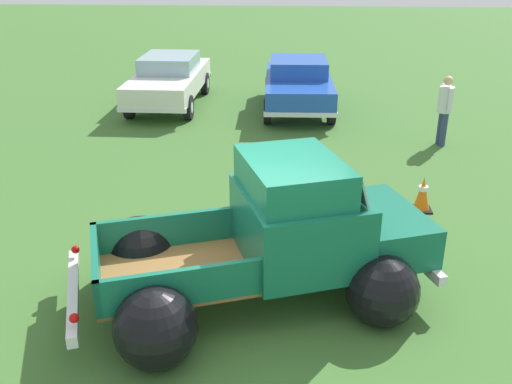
{
  "coord_description": "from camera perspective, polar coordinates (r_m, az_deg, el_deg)",
  "views": [
    {
      "loc": [
        0.49,
        -6.49,
        4.36
      ],
      "look_at": [
        0.0,
        1.05,
        1.09
      ],
      "focal_mm": 40.2,
      "sensor_mm": 36.0,
      "label": 1
    }
  ],
  "objects": [
    {
      "name": "vintage_pickup_truck",
      "position": [
        7.53,
        2.34,
        -5.19
      ],
      "size": [
        5.0,
        3.84,
        1.96
      ],
      "rotation": [
        0.0,
        0.0,
        0.34
      ],
      "color": "black",
      "rests_on": "ground"
    },
    {
      "name": "ground_plane",
      "position": [
        7.83,
        -0.5,
        -10.44
      ],
      "size": [
        80.0,
        80.0,
        0.0
      ],
      "primitive_type": "plane",
      "color": "#3D6B2D"
    },
    {
      "name": "lane_cone_0",
      "position": [
        10.53,
        16.24,
        -0.19
      ],
      "size": [
        0.36,
        0.36,
        0.63
      ],
      "color": "black",
      "rests_on": "ground"
    },
    {
      "name": "show_car_0",
      "position": [
        17.19,
        -8.62,
        11.12
      ],
      "size": [
        1.85,
        4.6,
        1.43
      ],
      "rotation": [
        0.0,
        0.0,
        -1.58
      ],
      "color": "black",
      "rests_on": "ground"
    },
    {
      "name": "show_car_1",
      "position": [
        16.45,
        4.21,
        10.77
      ],
      "size": [
        1.99,
        4.27,
        1.43
      ],
      "rotation": [
        0.0,
        0.0,
        -1.54
      ],
      "color": "black",
      "rests_on": "ground"
    },
    {
      "name": "spectator_0",
      "position": [
        14.05,
        18.29,
        8.08
      ],
      "size": [
        0.39,
        0.54,
        1.63
      ],
      "rotation": [
        0.0,
        0.0,
        3.31
      ],
      "color": "navy",
      "rests_on": "ground"
    }
  ]
}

